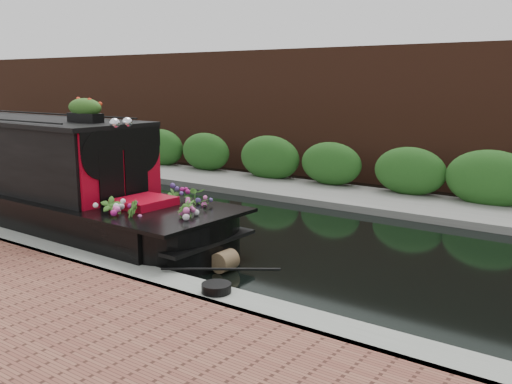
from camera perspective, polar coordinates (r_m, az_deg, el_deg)
The scene contains 7 objects.
ground at distance 11.96m, azimuth -4.51°, elevation -3.56°, with size 80.00×80.00×0.00m, color black.
near_bank_coping at distance 9.79m, azimuth -17.24°, elevation -7.37°, with size 40.00×0.60×0.50m, color gray.
far_bank_path at distance 15.31m, azimuth 5.74°, elevation -0.33°, with size 40.00×2.40×0.34m, color slate.
far_hedge at distance 16.08m, azimuth 7.36°, elevation 0.18°, with size 40.00×1.10×2.80m, color #24571D.
far_brick_wall at distance 17.92m, azimuth 10.60°, elevation 1.21°, with size 40.00×1.00×8.00m, color #4A2619.
rope_fender at distance 9.23m, azimuth -3.13°, elevation -6.90°, with size 0.34×0.34×0.36m, color brown.
coiled_mooring_rope at distance 7.69m, azimuth -3.98°, elevation -9.55°, with size 0.40×0.40×0.12m, color black.
Camera 1 is at (7.54, -8.77, 3.02)m, focal length 40.00 mm.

